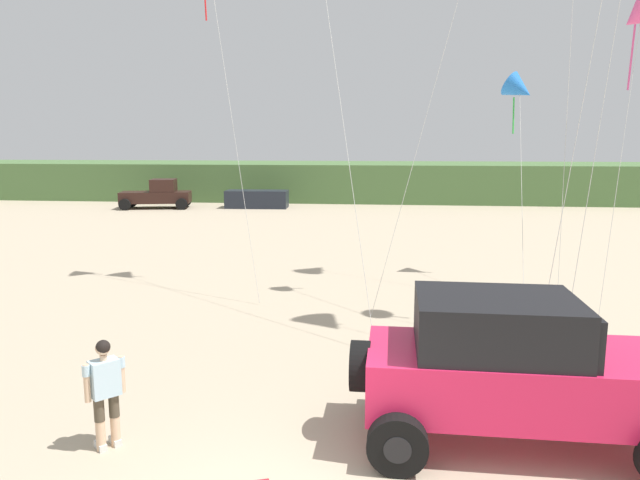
% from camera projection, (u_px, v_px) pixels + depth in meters
% --- Properties ---
extents(dune_ridge, '(90.00, 9.71, 2.82)m').
position_uv_depth(dune_ridge, '(375.00, 181.00, 46.65)').
color(dune_ridge, '#4C703D').
rests_on(dune_ridge, ground_plane).
extents(jeep, '(4.87, 2.45, 2.26)m').
position_uv_depth(jeep, '(513.00, 367.00, 8.59)').
color(jeep, '#EA2151').
rests_on(jeep, ground_plane).
extents(person_watching, '(0.47, 0.49, 1.67)m').
position_uv_depth(person_watching, '(105.00, 388.00, 8.50)').
color(person_watching, '#DBB28E').
rests_on(person_watching, ground_plane).
extents(distant_pickup, '(4.89, 3.22, 1.98)m').
position_uv_depth(distant_pickup, '(158.00, 195.00, 39.69)').
color(distant_pickup, black).
rests_on(distant_pickup, ground_plane).
extents(distant_sedan, '(4.26, 1.86, 1.20)m').
position_uv_depth(distant_sedan, '(257.00, 199.00, 39.99)').
color(distant_sedan, '#1E232D').
rests_on(distant_sedan, ground_plane).
extents(kite_white_parafoil, '(1.35, 4.98, 6.77)m').
position_uv_depth(kite_white_parafoil, '(520.00, 90.00, 18.63)').
color(kite_white_parafoil, blue).
rests_on(kite_white_parafoil, ground_plane).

